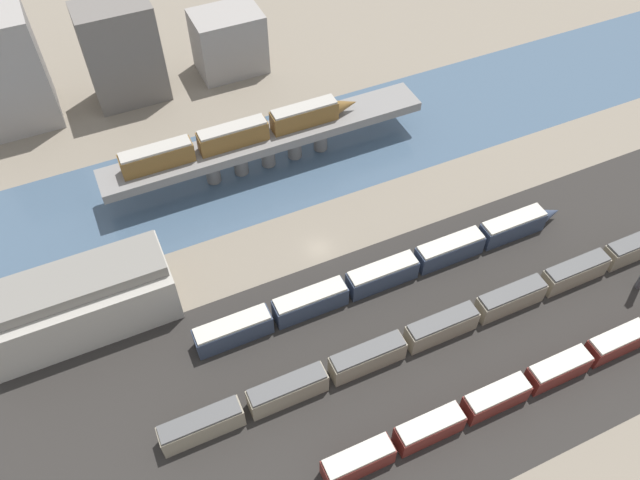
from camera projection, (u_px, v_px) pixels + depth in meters
ground_plane at (319, 249)px, 104.22m from camera, size 400.00×400.00×0.00m
railbed_yard at (387, 365)px, 90.09m from camera, size 280.00×42.00×0.01m
river_water at (269, 164)px, 117.66m from camera, size 320.00×26.88×0.01m
bridge at (267, 141)px, 113.45m from camera, size 60.54×7.16×7.09m
train_on_bridge at (241, 133)px, 109.56m from camera, size 44.11×3.05×3.96m
train_yard_near at (534, 380)px, 86.37m from camera, size 65.05×2.96×3.91m
train_yard_mid at (448, 324)px, 92.18m from camera, size 88.75×2.87×4.15m
train_yard_far at (390, 272)px, 98.47m from camera, size 65.17×3.13×4.09m
warehouse_building at (78, 302)px, 91.10m from camera, size 27.36×11.08×10.70m
city_block_left at (2, 68)px, 118.13m from camera, size 14.70×14.36×22.78m
city_block_center at (122, 53)px, 123.38m from camera, size 14.40×9.29×20.56m
city_block_right at (229, 42)px, 132.59m from camera, size 14.29×10.30×13.23m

